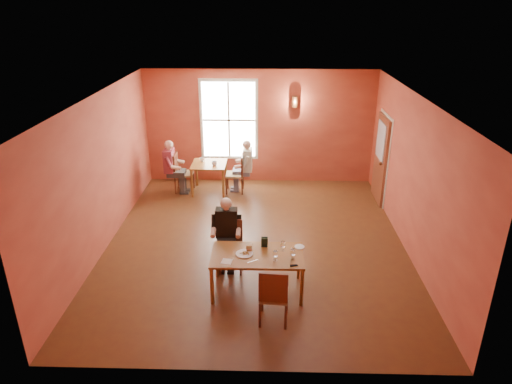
{
  "coord_description": "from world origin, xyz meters",
  "views": [
    {
      "loc": [
        0.24,
        -8.2,
        4.63
      ],
      "look_at": [
        0.0,
        0.2,
        1.05
      ],
      "focal_mm": 32.0,
      "sensor_mm": 36.0,
      "label": 1
    }
  ],
  "objects_px": {
    "second_table": "(210,178)",
    "diner_white": "(236,168)",
    "chair_diner_white": "(235,174)",
    "diner_maroon": "(183,167)",
    "chair_diner_main": "(231,247)",
    "chair_empty": "(274,294)",
    "chair_diner_maroon": "(184,173)",
    "main_table": "(257,273)",
    "diner_main": "(230,240)"
  },
  "relations": [
    {
      "from": "diner_main",
      "to": "chair_diner_white",
      "type": "xyz_separation_m",
      "value": [
        -0.19,
        3.72,
        -0.15
      ]
    },
    {
      "from": "chair_empty",
      "to": "chair_diner_maroon",
      "type": "height_order",
      "value": "chair_diner_maroon"
    },
    {
      "from": "diner_main",
      "to": "second_table",
      "type": "height_order",
      "value": "diner_main"
    },
    {
      "from": "diner_main",
      "to": "diner_white",
      "type": "height_order",
      "value": "diner_white"
    },
    {
      "from": "second_table",
      "to": "chair_diner_white",
      "type": "height_order",
      "value": "chair_diner_white"
    },
    {
      "from": "diner_main",
      "to": "chair_diner_maroon",
      "type": "bearing_deg",
      "value": -68.15
    },
    {
      "from": "chair_diner_main",
      "to": "diner_maroon",
      "type": "distance_m",
      "value": 4.0
    },
    {
      "from": "diner_main",
      "to": "diner_maroon",
      "type": "bearing_deg",
      "value": -67.75
    },
    {
      "from": "main_table",
      "to": "diner_maroon",
      "type": "height_order",
      "value": "diner_maroon"
    },
    {
      "from": "main_table",
      "to": "chair_empty",
      "type": "height_order",
      "value": "chair_empty"
    },
    {
      "from": "diner_main",
      "to": "diner_white",
      "type": "xyz_separation_m",
      "value": [
        -0.16,
        3.72,
        0.01
      ]
    },
    {
      "from": "chair_empty",
      "to": "second_table",
      "type": "xyz_separation_m",
      "value": [
        -1.61,
        5.11,
        -0.11
      ]
    },
    {
      "from": "diner_main",
      "to": "chair_empty",
      "type": "bearing_deg",
      "value": 119.08
    },
    {
      "from": "diner_maroon",
      "to": "diner_main",
      "type": "bearing_deg",
      "value": 22.25
    },
    {
      "from": "main_table",
      "to": "second_table",
      "type": "xyz_separation_m",
      "value": [
        -1.34,
        4.34,
        0.02
      ]
    },
    {
      "from": "diner_main",
      "to": "chair_diner_maroon",
      "type": "distance_m",
      "value": 4.01
    },
    {
      "from": "chair_diner_white",
      "to": "diner_white",
      "type": "distance_m",
      "value": 0.16
    },
    {
      "from": "second_table",
      "to": "diner_maroon",
      "type": "height_order",
      "value": "diner_maroon"
    },
    {
      "from": "chair_diner_main",
      "to": "diner_white",
      "type": "xyz_separation_m",
      "value": [
        -0.16,
        3.69,
        0.19
      ]
    },
    {
      "from": "diner_main",
      "to": "chair_diner_white",
      "type": "bearing_deg",
      "value": -87.04
    },
    {
      "from": "chair_empty",
      "to": "diner_main",
      "type": "bearing_deg",
      "value": 123.62
    },
    {
      "from": "main_table",
      "to": "chair_empty",
      "type": "distance_m",
      "value": 0.83
    },
    {
      "from": "chair_diner_maroon",
      "to": "diner_maroon",
      "type": "bearing_deg",
      "value": -90.0
    },
    {
      "from": "second_table",
      "to": "chair_diner_maroon",
      "type": "distance_m",
      "value": 0.66
    },
    {
      "from": "chair_diner_white",
      "to": "diner_maroon",
      "type": "relative_size",
      "value": 0.74
    },
    {
      "from": "main_table",
      "to": "diner_maroon",
      "type": "xyz_separation_m",
      "value": [
        -2.02,
        4.34,
        0.31
      ]
    },
    {
      "from": "chair_empty",
      "to": "chair_diner_white",
      "type": "distance_m",
      "value": 5.2
    },
    {
      "from": "diner_main",
      "to": "second_table",
      "type": "xyz_separation_m",
      "value": [
        -0.84,
        3.72,
        -0.26
      ]
    },
    {
      "from": "diner_white",
      "to": "chair_diner_maroon",
      "type": "bearing_deg",
      "value": 90.0
    },
    {
      "from": "diner_white",
      "to": "diner_maroon",
      "type": "distance_m",
      "value": 1.36
    },
    {
      "from": "main_table",
      "to": "diner_white",
      "type": "height_order",
      "value": "diner_white"
    },
    {
      "from": "diner_white",
      "to": "diner_maroon",
      "type": "bearing_deg",
      "value": 90.0
    },
    {
      "from": "chair_diner_maroon",
      "to": "diner_main",
      "type": "bearing_deg",
      "value": 21.85
    },
    {
      "from": "second_table",
      "to": "diner_white",
      "type": "relative_size",
      "value": 0.66
    },
    {
      "from": "chair_diner_white",
      "to": "diner_maroon",
      "type": "height_order",
      "value": "diner_maroon"
    },
    {
      "from": "diner_maroon",
      "to": "chair_diner_main",
      "type": "bearing_deg",
      "value": 22.41
    },
    {
      "from": "second_table",
      "to": "diner_maroon",
      "type": "xyz_separation_m",
      "value": [
        -0.68,
        0.0,
        0.29
      ]
    },
    {
      "from": "main_table",
      "to": "chair_diner_white",
      "type": "distance_m",
      "value": 4.4
    },
    {
      "from": "main_table",
      "to": "chair_diner_maroon",
      "type": "height_order",
      "value": "chair_diner_maroon"
    },
    {
      "from": "diner_white",
      "to": "chair_diner_maroon",
      "type": "distance_m",
      "value": 1.34
    },
    {
      "from": "chair_diner_main",
      "to": "chair_empty",
      "type": "bearing_deg",
      "value": 118.57
    },
    {
      "from": "diner_white",
      "to": "chair_diner_maroon",
      "type": "xyz_separation_m",
      "value": [
        -1.33,
        0.0,
        -0.14
      ]
    },
    {
      "from": "chair_diner_white",
      "to": "diner_white",
      "type": "height_order",
      "value": "diner_white"
    },
    {
      "from": "diner_white",
      "to": "second_table",
      "type": "bearing_deg",
      "value": 90.0
    },
    {
      "from": "diner_main",
      "to": "chair_diner_white",
      "type": "height_order",
      "value": "diner_main"
    },
    {
      "from": "chair_empty",
      "to": "chair_diner_main",
      "type": "bearing_deg",
      "value": 123.1
    },
    {
      "from": "chair_empty",
      "to": "second_table",
      "type": "bearing_deg",
      "value": 112.07
    },
    {
      "from": "chair_empty",
      "to": "chair_diner_white",
      "type": "bearing_deg",
      "value": 105.23
    },
    {
      "from": "chair_empty",
      "to": "second_table",
      "type": "height_order",
      "value": "chair_empty"
    },
    {
      "from": "chair_diner_main",
      "to": "diner_maroon",
      "type": "xyz_separation_m",
      "value": [
        -1.52,
        3.69,
        0.2
      ]
    }
  ]
}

